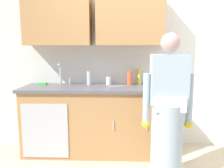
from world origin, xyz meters
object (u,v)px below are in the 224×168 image
object	(u,v)px
bottle_water_tall	(89,78)
bottle_dish_liquid	(130,78)
sponge	(43,84)
cup_by_sink	(109,81)
knife_on_counter	(118,86)
bottle_water_short	(139,76)
person_at_sink	(167,121)
sink	(61,87)

from	to	relation	value
bottle_water_tall	bottle_dish_liquid	xyz separation A→B (m)	(0.59, -0.02, 0.00)
bottle_dish_liquid	sponge	size ratio (longest dim) A/B	1.80
bottle_dish_liquid	cup_by_sink	size ratio (longest dim) A/B	1.84
bottle_water_tall	sponge	size ratio (longest dim) A/B	1.75
bottle_dish_liquid	cup_by_sink	xyz separation A→B (m)	(-0.31, 0.06, -0.05)
bottle_water_tall	sponge	xyz separation A→B (m)	(-0.67, -0.03, -0.08)
cup_by_sink	knife_on_counter	xyz separation A→B (m)	(0.13, -0.18, -0.05)
bottle_dish_liquid	bottle_water_short	distance (m)	0.16
person_at_sink	bottle_water_short	world-z (taller)	person_at_sink
bottle_water_tall	cup_by_sink	xyz separation A→B (m)	(0.28, 0.04, -0.04)
sponge	bottle_water_short	bearing A→B (deg)	3.66
person_at_sink	knife_on_counter	world-z (taller)	person_at_sink
sink	bottle_dish_liquid	distance (m)	0.97
bottle_dish_liquid	person_at_sink	bearing A→B (deg)	-66.96
person_at_sink	bottle_dish_liquid	bearing A→B (deg)	113.04
person_at_sink	cup_by_sink	distance (m)	1.19
person_at_sink	sponge	size ratio (longest dim) A/B	14.73
sink	knife_on_counter	xyz separation A→B (m)	(0.78, 0.03, 0.02)
cup_by_sink	sponge	size ratio (longest dim) A/B	0.97
sink	cup_by_sink	size ratio (longest dim) A/B	4.67
sponge	bottle_dish_liquid	bearing A→B (deg)	0.41
bottle_dish_liquid	cup_by_sink	world-z (taller)	bottle_dish_liquid
bottle_water_tall	bottle_dish_liquid	distance (m)	0.59
sink	sponge	xyz separation A→B (m)	(-0.30, 0.14, 0.03)
knife_on_counter	sponge	bearing A→B (deg)	-19.78
bottle_dish_liquid	sponge	xyz separation A→B (m)	(-1.26, -0.01, -0.08)
person_at_sink	bottle_water_tall	xyz separation A→B (m)	(-0.96, 0.89, 0.34)
bottle_water_short	knife_on_counter	size ratio (longest dim) A/B	1.02
sponge	bottle_water_tall	bearing A→B (deg)	2.31
cup_by_sink	knife_on_counter	bearing A→B (deg)	-53.07
bottle_water_short	sponge	bearing A→B (deg)	-176.34
bottle_dish_liquid	bottle_water_tall	bearing A→B (deg)	178.23
bottle_water_tall	cup_by_sink	distance (m)	0.29
sink	bottle_dish_liquid	world-z (taller)	sink
person_at_sink	bottle_water_tall	world-z (taller)	person_at_sink
sink	bottle_water_tall	xyz separation A→B (m)	(0.37, 0.16, 0.11)
bottle_dish_liquid	knife_on_counter	world-z (taller)	bottle_dish_liquid
cup_by_sink	person_at_sink	bearing A→B (deg)	-53.86
person_at_sink	bottle_water_short	size ratio (longest dim) A/B	6.63
bottle_water_tall	bottle_dish_liquid	bearing A→B (deg)	-1.77
bottle_water_tall	bottle_water_short	bearing A→B (deg)	4.91
sink	person_at_sink	size ratio (longest dim) A/B	0.31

